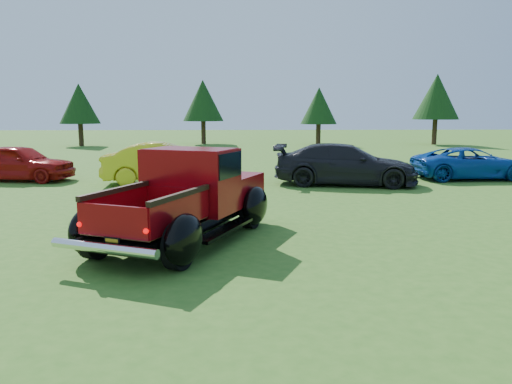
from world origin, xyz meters
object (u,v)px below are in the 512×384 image
show_car_grey (345,164)px  tree_mid_right (319,106)px  tree_west (79,104)px  show_car_red (19,163)px  pickup_truck (191,195)px  show_car_yellow (166,163)px  show_car_blue (471,163)px  tree_east (436,97)px  tree_mid_left (203,101)px

show_car_grey → tree_mid_right: bearing=4.1°
tree_west → show_car_red: (3.50, -19.01, -2.42)m
tree_west → pickup_truck: 29.82m
show_car_yellow → show_car_grey: show_car_yellow is taller
show_car_red → show_car_blue: size_ratio=0.92×
tree_east → pickup_truck: bearing=-120.0°
pickup_truck → show_car_red: pickup_truck is taller
tree_mid_left → show_car_yellow: (0.13, -21.97, -2.65)m
tree_mid_left → tree_east: 18.06m
show_car_red → tree_east: bearing=-41.0°
pickup_truck → tree_mid_left: bearing=116.8°
show_car_grey → show_car_blue: bearing=-65.3°
tree_east → tree_mid_left: bearing=175.2°
show_car_grey → show_car_yellow: bearing=96.4°
tree_east → pickup_truck: (-16.28, -28.23, -2.78)m
tree_west → show_car_red: bearing=-79.6°
show_car_red → show_car_yellow: 5.71m
tree_east → show_car_yellow: 27.33m
show_car_grey → show_car_red: bearing=93.9°
pickup_truck → show_car_blue: pickup_truck is taller
pickup_truck → show_car_yellow: bearing=125.1°
pickup_truck → tree_west: bearing=134.6°
tree_mid_left → show_car_red: (-5.50, -21.01, -2.70)m
tree_west → pickup_truck: size_ratio=0.87×
pickup_truck → show_car_yellow: size_ratio=1.18×
tree_mid_left → show_car_grey: 23.52m
show_car_red → show_car_grey: 12.09m
tree_west → tree_east: (27.00, 0.50, 0.55)m
show_car_yellow → tree_mid_right: bearing=-27.7°
pickup_truck → show_car_yellow: (-1.59, 7.76, -0.14)m
tree_mid_right → show_car_yellow: size_ratio=0.98×
tree_east → show_car_grey: bearing=-118.8°
tree_mid_left → tree_east: tree_east is taller
show_car_red → show_car_yellow: (5.63, -0.96, 0.05)m
pickup_truck → show_car_blue: size_ratio=1.22×
tree_east → pickup_truck: size_ratio=1.02×
tree_mid_left → pickup_truck: bearing=-86.7°
tree_west → show_car_red: 19.48m
pickup_truck → show_car_blue: (9.93, 8.57, -0.27)m
tree_mid_right → pickup_truck: size_ratio=0.83×
tree_mid_right → show_car_yellow: bearing=-112.9°
pickup_truck → show_car_grey: 8.71m
tree_west → tree_east: tree_east is taller
pickup_truck → show_car_red: (-7.22, 8.72, -0.19)m
tree_mid_left → pickup_truck: size_ratio=0.95×
tree_mid_left → show_car_grey: bearing=-73.9°
tree_west → show_car_yellow: size_ratio=1.03×
tree_mid_right → show_car_grey: size_ratio=0.88×
tree_mid_left → show_car_red: tree_mid_left is taller
tree_mid_right → show_car_grey: bearing=-96.6°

